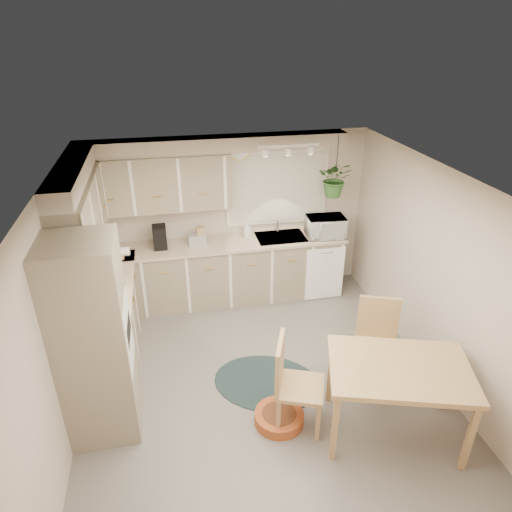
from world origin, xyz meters
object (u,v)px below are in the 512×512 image
(chair_back, at_px, (377,347))
(pet_bed, at_px, (279,417))
(chair_left, at_px, (301,385))
(dining_table, at_px, (394,400))
(microwave, at_px, (326,225))
(braided_rug, at_px, (267,382))

(chair_back, xyz_separation_m, pet_bed, (-1.20, -0.35, -0.45))
(chair_left, bearing_deg, pet_bed, -82.51)
(dining_table, bearing_deg, microwave, 85.60)
(braided_rug, xyz_separation_m, pet_bed, (-0.00, -0.60, 0.05))
(chair_left, distance_m, microwave, 2.75)
(pet_bed, bearing_deg, dining_table, -17.75)
(pet_bed, bearing_deg, chair_left, -13.56)
(microwave, bearing_deg, braided_rug, -122.06)
(dining_table, height_order, braided_rug, dining_table)
(chair_left, xyz_separation_m, pet_bed, (-0.20, 0.05, -0.45))
(braided_rug, bearing_deg, chair_left, -73.15)
(dining_table, xyz_separation_m, chair_back, (0.13, 0.69, 0.10))
(chair_back, relative_size, braided_rug, 0.83)
(chair_left, distance_m, braided_rug, 0.84)
(braided_rug, relative_size, microwave, 2.27)
(dining_table, distance_m, chair_back, 0.71)
(chair_left, height_order, pet_bed, chair_left)
(dining_table, xyz_separation_m, pet_bed, (-1.07, 0.34, -0.36))
(chair_back, xyz_separation_m, braided_rug, (-1.20, 0.24, -0.51))
(microwave, bearing_deg, pet_bed, -114.90)
(chair_back, bearing_deg, microwave, -70.90)
(braided_rug, bearing_deg, dining_table, -41.31)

